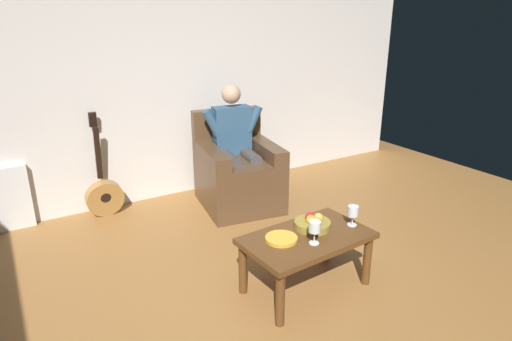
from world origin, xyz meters
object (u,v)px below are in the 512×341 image
Objects in this scene: person_seated at (236,142)px; armchair at (237,174)px; wine_glass_near at (315,228)px; fruit_bowl at (313,223)px; guitar at (104,194)px; wine_glass_far at (353,212)px; coffee_table at (307,244)px; decorative_dish at (281,239)px.

armchair is at bearing 90.00° from person_seated.
armchair reaches higher than wine_glass_near.
person_seated is 1.56m from fruit_bowl.
wine_glass_far is at bearing 122.58° from guitar.
fruit_bowl is (-0.11, -0.08, 0.11)m from coffee_table.
armchair is 6.21× the size of wine_glass_far.
fruit_bowl is at bearing 91.42° from armchair.
coffee_table is 0.42m from wine_glass_far.
person_seated is 7.57× the size of wine_glass_near.
decorative_dish is (0.30, 0.04, -0.03)m from fruit_bowl.
person_seated is 1.66m from wine_glass_far.
armchair is 0.93× the size of guitar.
guitar is at bearing -69.35° from decorative_dish.
armchair is 1.62m from decorative_dish.
wine_glass_near reaches higher than coffee_table.
coffee_table is 0.91× the size of guitar.
guitar is at bearing -61.68° from fruit_bowl.
armchair is at bearing -101.50° from wine_glass_near.
coffee_table is 0.17m from fruit_bowl.
armchair is at bearing -87.70° from wine_glass_far.
armchair reaches higher than decorative_dish.
armchair is at bearing 160.44° from guitar.
guitar is 4.59× the size of decorative_dish.
wine_glass_near reaches higher than fruit_bowl.
armchair reaches higher than coffee_table.
guitar is at bearing -10.30° from armchair.
guitar is 2.47m from wine_glass_far.
wine_glass_near is (0.03, 0.11, 0.18)m from coffee_table.
fruit_bowl is at bearing -23.87° from wine_glass_far.
guitar is (0.94, -2.02, -0.14)m from coffee_table.
armchair is 0.33m from person_seated.
guitar is (1.25, -0.45, -0.12)m from armchair.
guitar is 2.22m from fruit_bowl.
armchair is 0.77× the size of person_seated.
wine_glass_near is 1.06× the size of wine_glass_far.
decorative_dish is (0.51, 1.57, -0.23)m from person_seated.
coffee_table is at bearing 87.96° from armchair.
guitar reaches higher than fruit_bowl.
fruit_bowl is at bearing 91.39° from person_seated.
wine_glass_near is at bearing 113.11° from guitar.
fruit_bowl is at bearing -144.35° from coffee_table.
coffee_table is 2.23m from guitar.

